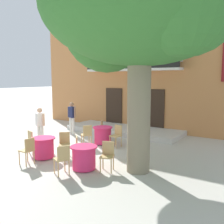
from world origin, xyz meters
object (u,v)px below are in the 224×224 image
at_px(cafe_chair_middle_0, 104,129).
at_px(cafe_chair_front_1, 28,149).
at_px(cafe_chair_front_2, 64,143).
at_px(cafe_chair_near_tree_0, 107,154).
at_px(cafe_chair_middle_1, 87,134).
at_px(pedestrian_near_entrance, 40,124).
at_px(cafe_chair_near_tree_2, 62,158).
at_px(cafe_chair_middle_2, 117,134).
at_px(pedestrian_mid_plaza, 72,116).
at_px(plane_tree, 138,8).
at_px(cafe_table_front, 43,148).
at_px(cafe_table_middle, 103,135).
at_px(cafe_chair_front_0, 33,140).
at_px(cafe_table_near_tree, 84,157).
at_px(cafe_chair_near_tree_1, 80,147).

xyz_separation_m(cafe_chair_middle_0, cafe_chair_front_1, (-0.15, -4.24, 0.00)).
distance_m(cafe_chair_front_1, cafe_chair_front_2, 1.36).
distance_m(cafe_chair_near_tree_0, cafe_chair_middle_1, 3.07).
bearing_deg(pedestrian_near_entrance, cafe_chair_near_tree_2, -32.12).
bearing_deg(cafe_chair_middle_2, pedestrian_mid_plaza, 166.72).
bearing_deg(plane_tree, cafe_chair_middle_2, 134.49).
bearing_deg(cafe_table_front, pedestrian_near_entrance, 141.42).
relative_size(cafe_chair_middle_0, pedestrian_mid_plaza, 0.54).
distance_m(cafe_table_middle, cafe_chair_middle_1, 0.77).
height_order(cafe_chair_front_1, pedestrian_near_entrance, pedestrian_near_entrance).
height_order(plane_tree, cafe_chair_middle_0, plane_tree).
distance_m(cafe_chair_middle_2, cafe_chair_front_0, 3.40).
bearing_deg(cafe_chair_front_2, cafe_chair_near_tree_0, -7.91).
relative_size(plane_tree, cafe_table_near_tree, 8.00).
distance_m(cafe_table_near_tree, cafe_chair_front_1, 2.00).
bearing_deg(cafe_chair_middle_1, cafe_chair_near_tree_2, -63.86).
height_order(cafe_chair_near_tree_0, cafe_table_front, cafe_chair_near_tree_0).
bearing_deg(cafe_chair_middle_2, cafe_chair_front_0, -128.40).
distance_m(cafe_chair_near_tree_1, cafe_chair_middle_2, 2.43).
bearing_deg(cafe_chair_middle_1, pedestrian_near_entrance, -153.91).
relative_size(cafe_table_front, cafe_chair_front_0, 0.95).
relative_size(cafe_chair_near_tree_0, cafe_table_front, 1.05).
height_order(cafe_table_front, pedestrian_mid_plaza, pedestrian_mid_plaza).
bearing_deg(cafe_chair_middle_2, cafe_chair_front_1, -109.86).
relative_size(cafe_table_middle, pedestrian_mid_plaza, 0.52).
bearing_deg(cafe_chair_near_tree_2, cafe_chair_front_1, 177.84).
bearing_deg(cafe_table_middle, cafe_chair_front_2, -92.27).
height_order(cafe_chair_near_tree_2, pedestrian_mid_plaza, pedestrian_mid_plaza).
distance_m(cafe_chair_near_tree_2, pedestrian_near_entrance, 3.95).
distance_m(cafe_table_middle, cafe_chair_middle_0, 0.77).
distance_m(cafe_chair_front_2, pedestrian_near_entrance, 2.29).
relative_size(cafe_table_near_tree, cafe_table_front, 1.00).
relative_size(cafe_table_near_tree, cafe_chair_front_1, 0.95).
distance_m(cafe_chair_middle_2, pedestrian_near_entrance, 3.37).
xyz_separation_m(cafe_chair_middle_1, cafe_chair_front_2, (0.27, -1.65, 0.00)).
height_order(cafe_chair_near_tree_0, cafe_chair_middle_0, same).
distance_m(cafe_chair_near_tree_1, pedestrian_mid_plaza, 4.55).
bearing_deg(plane_tree, cafe_chair_front_1, -155.39).
height_order(cafe_chair_near_tree_0, cafe_chair_front_1, same).
xyz_separation_m(cafe_chair_near_tree_0, cafe_chair_middle_2, (-1.27, 2.57, 0.00)).
bearing_deg(pedestrian_near_entrance, pedestrian_mid_plaza, 95.90).
height_order(cafe_chair_near_tree_1, pedestrian_near_entrance, pedestrian_near_entrance).
bearing_deg(cafe_chair_middle_0, cafe_chair_middle_1, -89.11).
distance_m(cafe_chair_middle_0, pedestrian_mid_plaza, 2.11).
relative_size(plane_tree, pedestrian_mid_plaza, 4.13).
height_order(plane_tree, pedestrian_mid_plaza, plane_tree).
distance_m(plane_tree, cafe_chair_near_tree_2, 4.96).
bearing_deg(cafe_chair_front_1, pedestrian_mid_plaza, 114.00).
bearing_deg(cafe_chair_front_1, cafe_chair_middle_2, 70.14).
xyz_separation_m(cafe_chair_near_tree_0, pedestrian_near_entrance, (-4.24, 1.03, 0.39)).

